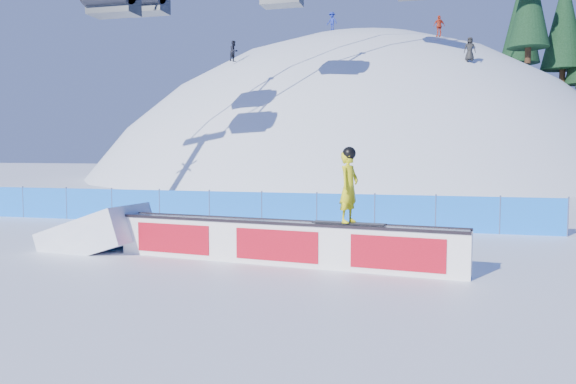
# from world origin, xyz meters

# --- Properties ---
(ground) EXTENTS (160.00, 160.00, 0.00)m
(ground) POSITION_xyz_m (0.00, 0.00, 0.00)
(ground) COLOR white
(ground) RESTS_ON ground
(snow_hill) EXTENTS (64.00, 64.00, 64.00)m
(snow_hill) POSITION_xyz_m (0.00, 42.00, -18.00)
(snow_hill) COLOR white
(snow_hill) RESTS_ON ground
(safety_fence) EXTENTS (22.05, 0.05, 1.30)m
(safety_fence) POSITION_xyz_m (0.00, 4.50, 0.60)
(safety_fence) COLOR #1270F4
(safety_fence) RESTS_ON ground
(rail_box) EXTENTS (8.67, 1.63, 1.04)m
(rail_box) POSITION_xyz_m (3.40, -1.79, 0.51)
(rail_box) COLOR white
(rail_box) RESTS_ON ground
(snow_ramp) EXTENTS (2.99, 2.07, 1.75)m
(snow_ramp) POSITION_xyz_m (-1.98, -1.15, 0.00)
(snow_ramp) COLOR white
(snow_ramp) RESTS_ON ground
(snowboarder) EXTENTS (1.69, 0.69, 1.75)m
(snowboarder) POSITION_xyz_m (5.05, -1.98, 1.90)
(snowboarder) COLOR black
(snowboarder) RESTS_ON rail_box
(distant_skiers) EXTENTS (18.87, 10.04, 6.21)m
(distant_skiers) POSITION_xyz_m (0.48, 31.83, 12.03)
(distant_skiers) COLOR black
(distant_skiers) RESTS_ON ground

